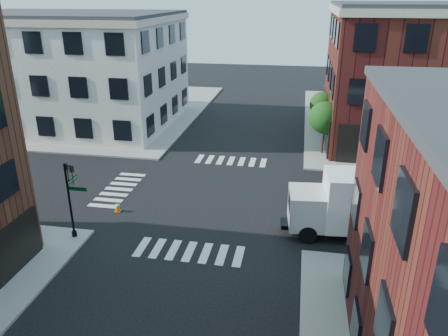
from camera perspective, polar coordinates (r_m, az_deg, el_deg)
name	(u,v)px	position (r m, az deg, el deg)	size (l,w,h in m)	color
ground	(215,197)	(30.14, -1.23, -3.76)	(120.00, 120.00, 0.00)	black
sidewalk_nw	(78,109)	(55.99, -18.50, 7.37)	(30.00, 30.00, 0.15)	gray
building_nw	(67,70)	(49.70, -19.87, 11.90)	(22.00, 16.00, 11.00)	beige
tree_near	(325,119)	(37.97, 13.10, 6.23)	(2.69, 2.69, 4.49)	black
tree_far	(323,106)	(43.85, 12.78, 7.94)	(2.43, 2.43, 4.07)	black
signal_pole	(71,192)	(25.48, -19.37, -3.00)	(1.29, 1.24, 4.60)	black
box_truck	(365,204)	(25.94, 17.98, -4.54)	(8.53, 3.26, 3.79)	white
traffic_cone	(118,207)	(28.85, -13.74, -4.94)	(0.40, 0.40, 0.68)	orange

